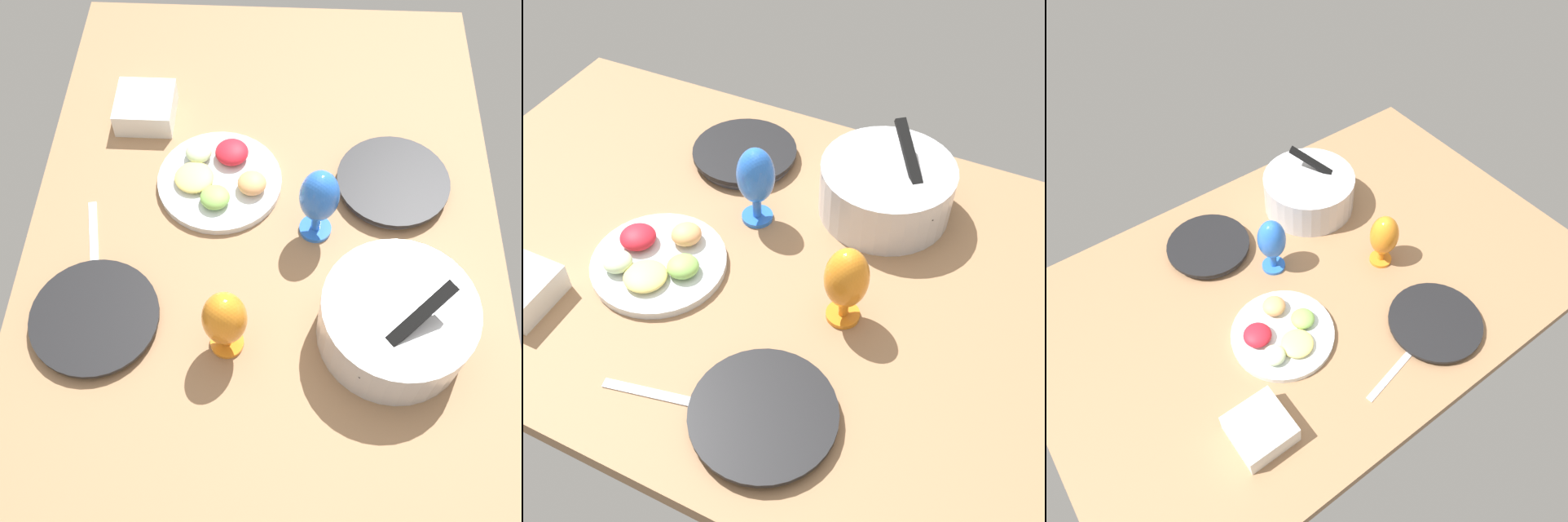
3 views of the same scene
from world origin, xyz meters
TOP-DOWN VIEW (x-y plane):
  - ground_plane at (0.00, 0.00)cm, footprint 160.00×104.00cm
  - dinner_plate_left at (-18.03, 28.68)cm, footprint 25.57×25.57cm
  - dinner_plate_right at (18.66, -33.08)cm, footprint 26.02×26.02cm
  - mixing_bowl at (19.08, 26.17)cm, footprint 29.60×29.60cm
  - fruit_platter at (-17.64, -10.77)cm, footprint 28.42×28.42cm
  - hurricane_glass_blue at (-5.50, 11.17)cm, footprint 8.34×8.34cm
  - hurricane_glass_orange at (22.40, -6.26)cm, footprint 8.50×8.50cm
  - square_bowl_white at (-37.26, -30.24)cm, footprint 13.85×13.85cm
  - fork_by_right_plate at (-1.79, -37.33)cm, footprint 17.99×5.46cm

SIDE VIEW (x-z plane):
  - ground_plane at x=0.00cm, z-range -4.00..0.00cm
  - fork_by_right_plate at x=-1.79cm, z-range 0.00..0.60cm
  - dinner_plate_right at x=18.66cm, z-range 0.05..2.62cm
  - dinner_plate_left at x=-18.03cm, z-range 0.06..3.03cm
  - fruit_platter at x=-17.64cm, z-range -0.97..4.59cm
  - square_bowl_white at x=-37.26cm, z-range 0.36..6.63cm
  - mixing_bowl at x=19.08cm, z-range -3.10..16.54cm
  - hurricane_glass_orange at x=22.40cm, z-range 1.65..19.78cm
  - hurricane_glass_blue at x=-5.50cm, z-range 2.08..21.15cm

